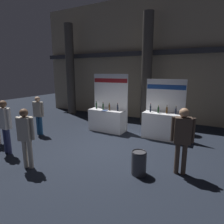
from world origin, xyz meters
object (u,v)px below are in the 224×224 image
at_px(visitor_5, 5,122).
at_px(visitor_6, 182,135).
at_px(exhibitor_booth_1, 162,123).
at_px(visitor_2, 26,133).
at_px(visitor_1, 38,113).
at_px(exhibitor_booth_0, 107,117).
at_px(trash_bin, 139,163).

xyz_separation_m(visitor_5, visitor_6, (5.18, 1.34, 0.01)).
xyz_separation_m(exhibitor_booth_1, visitor_2, (-2.67, -4.19, 0.39)).
relative_size(visitor_1, visitor_6, 0.93).
height_order(exhibitor_booth_0, trash_bin, exhibitor_booth_0).
xyz_separation_m(visitor_1, visitor_5, (0.62, -1.85, 0.10)).
height_order(exhibitor_booth_0, visitor_5, exhibitor_booth_0).
xyz_separation_m(exhibitor_booth_0, visitor_6, (3.53, -2.36, 0.45)).
bearing_deg(exhibitor_booth_0, visitor_1, -140.76).
xyz_separation_m(trash_bin, visitor_5, (-4.24, -0.81, 0.74)).
distance_m(visitor_2, visitor_5, 1.45).
height_order(exhibitor_booth_0, visitor_2, exhibitor_booth_0).
distance_m(exhibitor_booth_0, visitor_6, 4.27).
distance_m(visitor_2, visitor_6, 4.12).
bearing_deg(visitor_5, exhibitor_booth_0, -112.09).
distance_m(visitor_1, visitor_2, 2.98).
bearing_deg(visitor_2, exhibitor_booth_0, -109.33).
distance_m(exhibitor_booth_1, visitor_5, 5.63).
height_order(trash_bin, visitor_5, visitor_5).
xyz_separation_m(exhibitor_booth_1, trash_bin, (0.16, -3.05, -0.30)).
height_order(visitor_5, visitor_6, visitor_6).
xyz_separation_m(exhibitor_booth_1, visitor_5, (-4.08, -3.86, 0.44)).
distance_m(visitor_5, visitor_6, 5.35).
relative_size(exhibitor_booth_0, visitor_5, 1.44).
relative_size(visitor_2, visitor_5, 0.96).
xyz_separation_m(visitor_1, visitor_2, (2.03, -2.18, 0.05)).
xyz_separation_m(visitor_2, visitor_5, (-1.41, 0.33, 0.05)).
relative_size(exhibitor_booth_0, exhibitor_booth_1, 1.08).
height_order(visitor_1, visitor_6, visitor_6).
bearing_deg(visitor_6, visitor_5, -178.31).
relative_size(exhibitor_booth_0, visitor_2, 1.51).
bearing_deg(exhibitor_booth_1, visitor_5, -136.52).
height_order(visitor_1, visitor_5, visitor_5).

